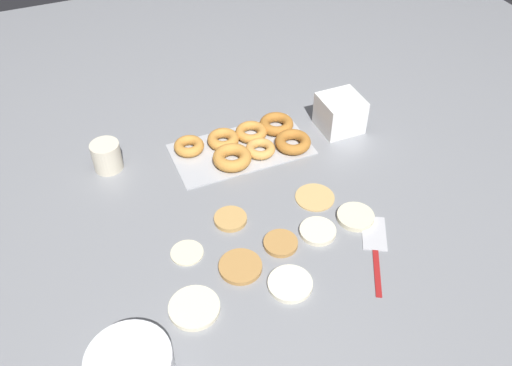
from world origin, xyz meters
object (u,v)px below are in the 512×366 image
at_px(batter_bowl, 130,366).
at_px(pancake_6, 187,252).
at_px(pancake_8, 290,284).
at_px(pancake_2, 315,197).
at_px(pancake_1, 355,217).
at_px(pancake_3, 194,308).
at_px(donut_tray, 248,143).
at_px(paper_cup, 107,156).
at_px(spatula, 375,241).
at_px(pancake_5, 231,219).
at_px(pancake_7, 318,231).
at_px(pancake_0, 281,243).
at_px(container_stack, 340,113).
at_px(pancake_4, 240,267).

bearing_deg(batter_bowl, pancake_6, -127.20).
bearing_deg(pancake_8, pancake_2, -128.32).
height_order(pancake_1, pancake_3, pancake_1).
distance_m(pancake_3, donut_tray, 0.58).
distance_m(paper_cup, spatula, 0.77).
xyz_separation_m(pancake_8, spatula, (-0.25, -0.04, -0.00)).
relative_size(pancake_1, pancake_5, 1.13).
height_order(batter_bowl, paper_cup, paper_cup).
xyz_separation_m(pancake_8, paper_cup, (0.30, -0.57, 0.04)).
bearing_deg(pancake_2, pancake_8, 51.68).
height_order(donut_tray, paper_cup, paper_cup).
bearing_deg(pancake_3, batter_bowl, 31.13).
height_order(pancake_6, pancake_7, pancake_7).
height_order(pancake_0, pancake_7, same).
xyz_separation_m(pancake_0, batter_bowl, (0.42, 0.19, 0.03)).
distance_m(pancake_0, pancake_3, 0.27).
bearing_deg(pancake_5, pancake_6, 23.86).
height_order(pancake_7, spatula, pancake_7).
height_order(batter_bowl, spatula, batter_bowl).
height_order(pancake_2, pancake_8, pancake_8).
distance_m(pancake_0, pancake_2, 0.19).
height_order(pancake_6, pancake_8, pancake_8).
height_order(batter_bowl, container_stack, container_stack).
relative_size(pancake_6, pancake_8, 0.77).
xyz_separation_m(batter_bowl, paper_cup, (-0.09, -0.65, 0.01)).
height_order(pancake_1, pancake_4, pancake_1).
xyz_separation_m(pancake_2, container_stack, (-0.21, -0.25, 0.05)).
height_order(pancake_7, pancake_8, same).
relative_size(pancake_1, pancake_8, 0.92).
height_order(pancake_2, donut_tray, donut_tray).
bearing_deg(pancake_8, pancake_5, -77.50).
bearing_deg(spatula, pancake_2, 46.89).
height_order(pancake_3, pancake_5, same).
height_order(pancake_6, donut_tray, donut_tray).
height_order(pancake_5, container_stack, container_stack).
relative_size(pancake_3, spatula, 0.48).
bearing_deg(pancake_1, pancake_8, 26.96).
bearing_deg(pancake_2, pancake_3, 27.30).
relative_size(pancake_2, spatula, 0.45).
distance_m(pancake_5, donut_tray, 0.30).
bearing_deg(pancake_8, pancake_1, -153.04).
bearing_deg(batter_bowl, pancake_7, -159.51).
relative_size(pancake_0, pancake_6, 1.06).
xyz_separation_m(pancake_0, spatula, (-0.22, 0.08, -0.00)).
distance_m(container_stack, spatula, 0.48).
bearing_deg(pancake_8, pancake_6, -43.84).
bearing_deg(donut_tray, batter_bowl, 49.99).
bearing_deg(pancake_7, pancake_6, -11.02).
bearing_deg(pancake_5, pancake_2, 177.91).
height_order(pancake_4, pancake_6, pancake_4).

